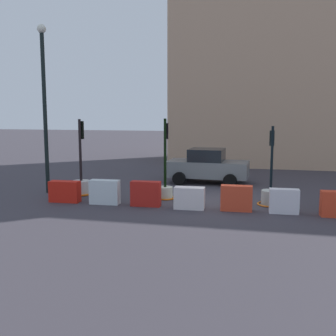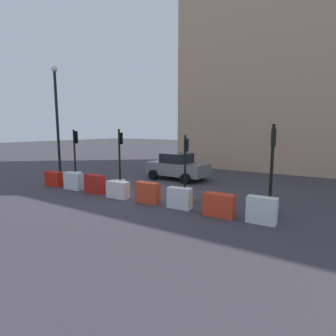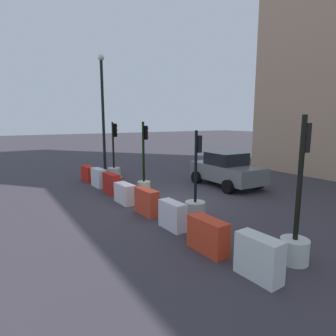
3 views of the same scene
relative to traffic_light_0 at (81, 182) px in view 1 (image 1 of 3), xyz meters
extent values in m
plane|color=#3C383F|center=(5.64, -0.06, -0.51)|extent=(120.00, 120.00, 0.00)
cylinder|color=silver|center=(0.00, -0.01, -0.21)|extent=(0.70, 0.70, 0.59)
cylinder|color=black|center=(0.00, -0.01, 1.35)|extent=(0.11, 0.11, 2.54)
cube|color=black|center=(0.01, 0.12, 2.18)|extent=(0.19, 0.16, 0.74)
sphere|color=red|center=(0.01, 0.22, 2.42)|extent=(0.12, 0.12, 0.12)
sphere|color=orange|center=(0.01, 0.22, 2.18)|extent=(0.12, 0.12, 0.12)
sphere|color=green|center=(0.01, 0.22, 1.93)|extent=(0.12, 0.12, 0.12)
torus|color=orange|center=(0.00, -0.01, -0.47)|extent=(0.96, 0.96, 0.08)
cylinder|color=beige|center=(3.60, 0.00, -0.27)|extent=(0.60, 0.60, 0.47)
cylinder|color=black|center=(3.60, 0.00, 1.31)|extent=(0.11, 0.11, 2.70)
cube|color=black|center=(3.62, 0.12, 2.17)|extent=(0.18, 0.15, 0.62)
sphere|color=red|center=(3.62, 0.20, 2.38)|extent=(0.11, 0.11, 0.11)
sphere|color=orange|center=(3.62, 0.20, 2.17)|extent=(0.11, 0.11, 0.11)
sphere|color=green|center=(3.62, 0.20, 1.97)|extent=(0.11, 0.11, 0.11)
torus|color=orange|center=(3.60, 0.00, -0.48)|extent=(0.79, 0.79, 0.06)
cylinder|color=#AFB4AD|center=(7.66, -0.20, -0.23)|extent=(0.68, 0.68, 0.55)
cylinder|color=black|center=(7.66, -0.20, 1.22)|extent=(0.10, 0.10, 2.36)
cube|color=black|center=(7.65, -0.08, 1.96)|extent=(0.18, 0.17, 0.56)
sphere|color=red|center=(7.64, 0.01, 2.14)|extent=(0.11, 0.11, 0.11)
sphere|color=orange|center=(7.64, 0.01, 1.96)|extent=(0.11, 0.11, 0.11)
sphere|color=green|center=(7.64, 0.01, 1.77)|extent=(0.11, 0.11, 0.11)
torus|color=orange|center=(7.66, -0.20, -0.48)|extent=(0.96, 0.96, 0.06)
cube|color=red|center=(0.01, -1.46, -0.11)|extent=(1.17, 0.48, 0.81)
cube|color=silver|center=(1.63, -1.44, -0.06)|extent=(1.12, 0.44, 0.91)
cube|color=red|center=(3.22, -1.42, -0.05)|extent=(1.10, 0.42, 0.92)
cube|color=silver|center=(4.85, -1.49, -0.12)|extent=(1.09, 0.49, 0.78)
cube|color=red|center=(6.49, -1.40, -0.06)|extent=(1.10, 0.43, 0.89)
cube|color=silver|center=(8.09, -1.38, -0.09)|extent=(0.99, 0.42, 0.84)
cube|color=slate|center=(4.78, 4.01, 0.18)|extent=(3.94, 1.95, 0.76)
cube|color=black|center=(4.71, 4.01, 0.86)|extent=(1.70, 1.64, 0.59)
cylinder|color=black|center=(3.54, 3.11, -0.20)|extent=(0.63, 0.31, 0.62)
cylinder|color=black|center=(3.62, 5.01, -0.20)|extent=(0.63, 0.31, 0.62)
cylinder|color=black|center=(5.93, 3.01, -0.20)|extent=(0.63, 0.31, 0.62)
cylinder|color=black|center=(6.01, 4.90, -0.20)|extent=(0.63, 0.31, 0.62)
cube|color=tan|center=(8.89, 13.06, 8.31)|extent=(14.92, 6.89, 17.64)
cylinder|color=black|center=(-1.57, 0.04, 2.80)|extent=(0.16, 0.16, 6.63)
sphere|color=silver|center=(-1.57, 0.04, 6.27)|extent=(0.36, 0.36, 0.36)
camera|label=1|loc=(7.27, -15.20, 2.87)|focal=42.80mm
camera|label=2|loc=(13.38, -10.44, 2.65)|focal=28.73mm
camera|label=3|loc=(14.84, -5.83, 2.72)|focal=30.22mm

